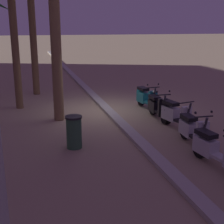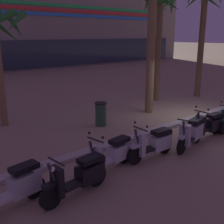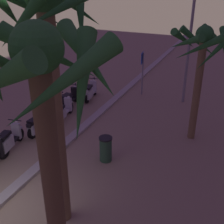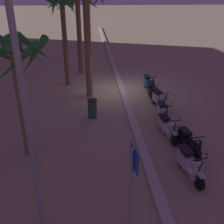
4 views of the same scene
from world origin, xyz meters
name	(u,v)px [view 3 (image 3 of 4)]	position (x,y,z in m)	size (l,w,h in m)	color
scooter_silver_mid_rear	(90,92)	(-8.59, -1.37, 0.47)	(1.73, 0.61, 1.17)	black
scooter_black_tail_end	(69,99)	(-7.25, -1.83, 0.45)	(1.83, 0.57, 1.04)	black
scooter_silver_mid_centre	(63,111)	(-5.92, -1.36, 0.44)	(1.81, 0.60, 1.17)	black
scooter_silver_gap_after_mid	(40,124)	(-4.49, -1.59, 0.45)	(1.76, 0.56, 1.17)	black
scooter_silver_lead_nearest	(9,140)	(-2.91, -1.81, 0.46)	(1.72, 0.67, 1.04)	black
crossing_sign	(142,69)	(-10.46, 0.90, 1.50)	(0.60, 0.16, 2.40)	#939399
palm_tree_near_sign	(45,119)	(1.27, 3.36, 4.36)	(2.12, 2.07, 5.65)	brown
palm_tree_mid_walkway	(202,54)	(-6.76, 4.35, 3.52)	(2.54, 2.51, 4.53)	olive
palm_tree_far_corner	(50,54)	(-0.90, 1.93, 4.61)	(2.33, 2.40, 6.23)	olive
litter_bin	(106,149)	(-3.83, 1.81, 0.48)	(0.48, 0.48, 0.95)	#2D5638
street_lamp	(192,21)	(-10.37, 3.27, 4.17)	(0.36, 0.36, 6.85)	#939399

